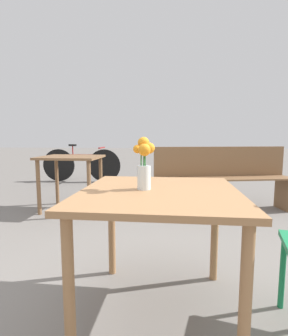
% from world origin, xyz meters
% --- Properties ---
extents(ground_plane, '(40.00, 40.00, 0.00)m').
position_xyz_m(ground_plane, '(0.00, 0.00, 0.00)').
color(ground_plane, slate).
extents(table_front, '(0.86, 0.92, 0.71)m').
position_xyz_m(table_front, '(0.00, -0.00, 0.61)').
color(table_front, '#9E7047').
rests_on(table_front, ground_plane).
extents(flower_vase, '(0.12, 0.13, 0.28)m').
position_xyz_m(flower_vase, '(-0.08, 0.01, 0.84)').
color(flower_vase, silver).
rests_on(flower_vase, table_front).
extents(bench_near, '(1.85, 0.68, 0.85)m').
position_xyz_m(bench_near, '(0.77, 2.17, 0.47)').
color(bench_near, brown).
rests_on(bench_near, ground_plane).
extents(table_back, '(0.79, 0.66, 0.73)m').
position_xyz_m(table_back, '(-1.24, 1.99, 0.60)').
color(table_back, brown).
rests_on(table_back, ground_plane).
extents(bicycle, '(1.73, 0.44, 0.81)m').
position_xyz_m(bicycle, '(-1.83, 4.17, 0.37)').
color(bicycle, black).
rests_on(bicycle, ground_plane).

